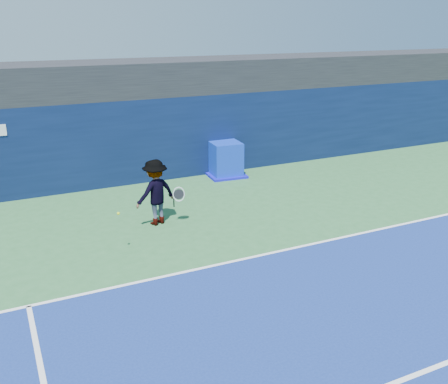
{
  "coord_description": "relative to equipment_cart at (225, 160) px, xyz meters",
  "views": [
    {
      "loc": [
        -5.21,
        -6.79,
        5.55
      ],
      "look_at": [
        0.5,
        5.2,
        1.0
      ],
      "focal_mm": 40.0,
      "sensor_mm": 36.0,
      "label": 1
    }
  ],
  "objects": [
    {
      "name": "baseline",
      "position": [
        -2.64,
        -6.57,
        -0.58
      ],
      "size": [
        24.0,
        0.1,
        0.01
      ],
      "primitive_type": "cube",
      "color": "white",
      "rests_on": "ground"
    },
    {
      "name": "stadium_band",
      "position": [
        -2.64,
        1.93,
        3.01
      ],
      "size": [
        36.0,
        3.0,
        1.2
      ],
      "primitive_type": "cube",
      "color": "black",
      "rests_on": "back_wall_assembly"
    },
    {
      "name": "tennis_player",
      "position": [
        -3.85,
        -3.44,
        0.36
      ],
      "size": [
        1.46,
        1.02,
        1.91
      ],
      "color": "white",
      "rests_on": "ground"
    },
    {
      "name": "back_wall_assembly",
      "position": [
        -2.65,
        0.93,
        0.91
      ],
      "size": [
        36.0,
        1.03,
        3.0
      ],
      "color": "#0A1637",
      "rests_on": "ground"
    },
    {
      "name": "equipment_cart",
      "position": [
        0.0,
        0.0,
        0.0
      ],
      "size": [
        1.46,
        1.46,
        1.3
      ],
      "color": "#0C2BB4",
      "rests_on": "ground"
    },
    {
      "name": "ground",
      "position": [
        -2.64,
        -9.57,
        -0.59
      ],
      "size": [
        80.0,
        80.0,
        0.0
      ],
      "primitive_type": "plane",
      "color": "#2D6636",
      "rests_on": "ground"
    },
    {
      "name": "tennis_ball",
      "position": [
        -5.3,
        -4.96,
        0.5
      ],
      "size": [
        0.08,
        0.08,
        0.08
      ],
      "color": "#C2D717",
      "rests_on": "ground"
    }
  ]
}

